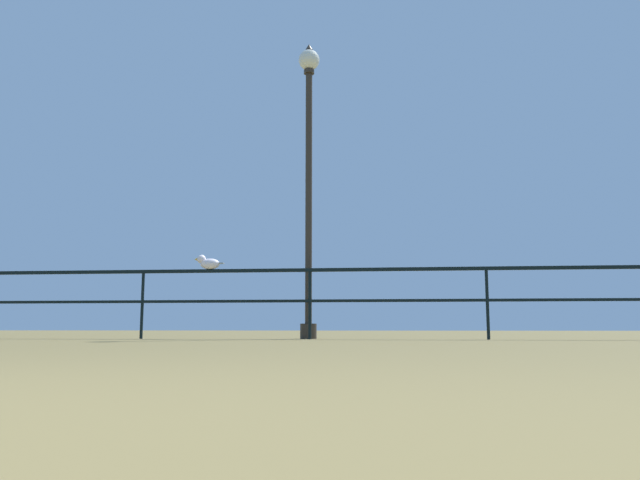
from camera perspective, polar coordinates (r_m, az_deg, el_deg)
pier_railing at (r=8.97m, az=-0.92°, el=-4.18°), size 24.74×0.05×1.00m
lamppost_center at (r=9.56m, az=-1.02°, el=7.59°), size 0.32×0.32×4.52m
seagull_on_rail at (r=9.30m, az=-10.09°, el=-2.05°), size 0.45×0.18×0.21m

